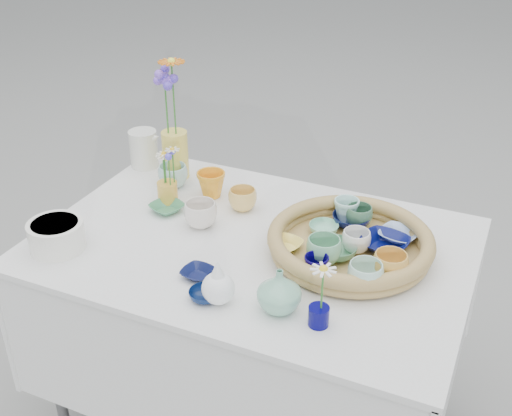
% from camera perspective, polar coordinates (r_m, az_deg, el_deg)
% --- Properties ---
extents(wicker_tray, '(0.47, 0.47, 0.08)m').
position_cam_1_polar(wicker_tray, '(1.84, 8.37, -3.13)').
color(wicker_tray, '#A47D3B').
rests_on(wicker_tray, display_table).
extents(tray_ceramic_0, '(0.15, 0.15, 0.04)m').
position_cam_1_polar(tray_ceramic_0, '(1.96, 8.47, -1.06)').
color(tray_ceramic_0, '#0B123E').
rests_on(tray_ceramic_0, wicker_tray).
extents(tray_ceramic_1, '(0.16, 0.16, 0.03)m').
position_cam_1_polar(tray_ceramic_1, '(1.87, 11.34, -3.13)').
color(tray_ceramic_1, '#060C46').
rests_on(tray_ceramic_1, wicker_tray).
extents(tray_ceramic_2, '(0.12, 0.12, 0.07)m').
position_cam_1_polar(tray_ceramic_2, '(1.74, 11.84, -5.05)').
color(tray_ceramic_2, gold).
rests_on(tray_ceramic_2, wicker_tray).
extents(tray_ceramic_3, '(0.14, 0.14, 0.04)m').
position_cam_1_polar(tray_ceramic_3, '(1.81, 7.15, -3.78)').
color(tray_ceramic_3, '#538E66').
rests_on(tray_ceramic_3, wicker_tray).
extents(tray_ceramic_4, '(0.11, 0.11, 0.08)m').
position_cam_1_polar(tray_ceramic_4, '(1.77, 6.04, -3.80)').
color(tray_ceramic_4, '#71B78B').
rests_on(tray_ceramic_4, wicker_tray).
extents(tray_ceramic_5, '(0.12, 0.12, 0.03)m').
position_cam_1_polar(tray_ceramic_5, '(1.92, 6.04, -1.82)').
color(tray_ceramic_5, '#80C9A5').
rests_on(tray_ceramic_5, wicker_tray).
extents(tray_ceramic_6, '(0.10, 0.10, 0.07)m').
position_cam_1_polar(tray_ceramic_6, '(1.97, 8.03, -0.20)').
color(tray_ceramic_6, '#B5E9E1').
rests_on(tray_ceramic_6, wicker_tray).
extents(tray_ceramic_7, '(0.10, 0.10, 0.06)m').
position_cam_1_polar(tray_ceramic_7, '(1.83, 8.90, -2.94)').
color(tray_ceramic_7, white).
rests_on(tray_ceramic_7, wicker_tray).
extents(tray_ceramic_8, '(0.13, 0.13, 0.03)m').
position_cam_1_polar(tray_ceramic_8, '(1.92, 12.54, -2.38)').
color(tray_ceramic_8, '#96B3E2').
rests_on(tray_ceramic_8, wicker_tray).
extents(tray_ceramic_9, '(0.08, 0.08, 0.06)m').
position_cam_1_polar(tray_ceramic_9, '(1.72, 5.37, -5.18)').
color(tray_ceramic_9, '#070041').
rests_on(tray_ceramic_9, wicker_tray).
extents(tray_ceramic_10, '(0.11, 0.11, 0.02)m').
position_cam_1_polar(tray_ceramic_10, '(1.84, 2.64, -3.29)').
color(tray_ceramic_10, '#FCE160').
rests_on(tray_ceramic_10, wicker_tray).
extents(tray_ceramic_11, '(0.12, 0.12, 0.07)m').
position_cam_1_polar(tray_ceramic_11, '(1.69, 9.69, -5.95)').
color(tray_ceramic_11, '#AFDDCC').
rests_on(tray_ceramic_11, wicker_tray).
extents(tray_ceramic_12, '(0.10, 0.10, 0.06)m').
position_cam_1_polar(tray_ceramic_12, '(1.96, 9.14, -0.71)').
color(tray_ceramic_12, '#406E4F').
rests_on(tray_ceramic_12, wicker_tray).
extents(loose_ceramic_0, '(0.12, 0.12, 0.09)m').
position_cam_1_polar(loose_ceramic_0, '(2.13, -4.00, 2.10)').
color(loose_ceramic_0, orange).
rests_on(loose_ceramic_0, display_table).
extents(loose_ceramic_1, '(0.10, 0.10, 0.07)m').
position_cam_1_polar(loose_ceramic_1, '(2.05, -1.20, 0.77)').
color(loose_ceramic_1, '#E1B65C').
rests_on(loose_ceramic_1, display_table).
extents(loose_ceramic_2, '(0.13, 0.13, 0.03)m').
position_cam_1_polar(loose_ceramic_2, '(2.07, -7.93, 0.02)').
color(loose_ceramic_2, '#3E865A').
rests_on(loose_ceramic_2, display_table).
extents(loose_ceramic_3, '(0.12, 0.12, 0.08)m').
position_cam_1_polar(loose_ceramic_3, '(1.97, -4.95, -0.58)').
color(loose_ceramic_3, silver).
rests_on(loose_ceramic_3, display_table).
extents(loose_ceramic_4, '(0.10, 0.10, 0.02)m').
position_cam_1_polar(loose_ceramic_4, '(1.76, -5.21, -5.80)').
color(loose_ceramic_4, '#0C123C').
rests_on(loose_ceramic_4, display_table).
extents(loose_ceramic_5, '(0.11, 0.11, 0.08)m').
position_cam_1_polar(loose_ceramic_5, '(2.21, -7.39, 2.84)').
color(loose_ceramic_5, '#9ACAC4').
rests_on(loose_ceramic_5, display_table).
extents(loose_ceramic_6, '(0.10, 0.10, 0.03)m').
position_cam_1_polar(loose_ceramic_6, '(1.67, -4.58, -7.71)').
color(loose_ceramic_6, '#081943').
rests_on(loose_ceramic_6, display_table).
extents(fluted_bowl, '(0.16, 0.16, 0.08)m').
position_cam_1_polar(fluted_bowl, '(1.94, -17.31, -2.35)').
color(fluted_bowl, white).
rests_on(fluted_bowl, display_table).
extents(bud_vase_paleblue, '(0.11, 0.11, 0.13)m').
position_cam_1_polar(bud_vase_paleblue, '(1.63, -3.40, -6.49)').
color(bud_vase_paleblue, white).
rests_on(bud_vase_paleblue, display_table).
extents(bud_vase_seafoam, '(0.15, 0.15, 0.12)m').
position_cam_1_polar(bud_vase_seafoam, '(1.61, 2.08, -7.33)').
color(bud_vase_seafoam, '#78B899').
rests_on(bud_vase_seafoam, display_table).
extents(bud_vase_cobalt, '(0.06, 0.06, 0.05)m').
position_cam_1_polar(bud_vase_cobalt, '(1.59, 5.59, -9.53)').
color(bud_vase_cobalt, '#040250').
rests_on(bud_vase_cobalt, display_table).
extents(single_daisy, '(0.09, 0.09, 0.13)m').
position_cam_1_polar(single_daisy, '(1.54, 5.91, -7.17)').
color(single_daisy, white).
rests_on(single_daisy, bud_vase_cobalt).
extents(tall_vase_yellow, '(0.11, 0.11, 0.17)m').
position_cam_1_polar(tall_vase_yellow, '(2.26, -7.18, 4.74)').
color(tall_vase_yellow, '#E2CB4C').
rests_on(tall_vase_yellow, display_table).
extents(gerbera, '(0.11, 0.11, 0.27)m').
position_cam_1_polar(gerbera, '(2.17, -7.32, 9.62)').
color(gerbera, orange).
rests_on(gerbera, tall_vase_yellow).
extents(hydrangea, '(0.08, 0.08, 0.27)m').
position_cam_1_polar(hydrangea, '(2.19, -7.97, 8.94)').
color(hydrangea, '#573ECD').
rests_on(hydrangea, tall_vase_yellow).
extents(white_pitcher, '(0.16, 0.13, 0.14)m').
position_cam_1_polar(white_pitcher, '(2.37, -9.96, 5.21)').
color(white_pitcher, silver).
rests_on(white_pitcher, display_table).
extents(daisy_cup, '(0.07, 0.07, 0.07)m').
position_cam_1_polar(daisy_cup, '(2.12, -7.86, 1.40)').
color(daisy_cup, gold).
rests_on(daisy_cup, display_table).
extents(daisy_posy, '(0.10, 0.10, 0.14)m').
position_cam_1_polar(daisy_posy, '(2.07, -7.76, 4.05)').
color(daisy_posy, silver).
rests_on(daisy_posy, daisy_cup).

